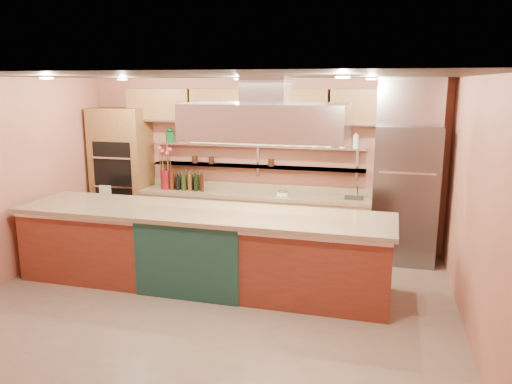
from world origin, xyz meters
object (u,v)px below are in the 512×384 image
(kitchen_scale, at_px, (283,192))
(copper_kettle, at_px, (203,139))
(flower_vase, at_px, (166,179))
(refrigerator, at_px, (405,195))
(island, at_px, (201,248))
(green_canister, at_px, (224,139))

(kitchen_scale, relative_size, copper_kettle, 1.06)
(kitchen_scale, bearing_deg, flower_vase, -161.38)
(refrigerator, distance_m, island, 3.21)
(refrigerator, relative_size, flower_vase, 6.45)
(green_canister, bearing_deg, flower_vase, -167.38)
(refrigerator, height_order, island, refrigerator)
(island, relative_size, flower_vase, 15.40)
(flower_vase, bearing_deg, refrigerator, -0.14)
(copper_kettle, bearing_deg, flower_vase, -160.29)
(island, bearing_deg, green_canister, 99.55)
(flower_vase, bearing_deg, green_canister, 12.62)
(refrigerator, distance_m, green_canister, 3.08)
(flower_vase, distance_m, kitchen_scale, 2.06)
(island, bearing_deg, kitchen_scale, 66.28)
(refrigerator, distance_m, kitchen_scale, 1.90)
(kitchen_scale, distance_m, green_canister, 1.37)
(refrigerator, bearing_deg, island, -147.66)
(green_canister, bearing_deg, copper_kettle, 180.00)
(flower_vase, height_order, kitchen_scale, flower_vase)
(flower_vase, bearing_deg, copper_kettle, 19.71)
(kitchen_scale, relative_size, green_canister, 0.99)
(island, height_order, copper_kettle, copper_kettle)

